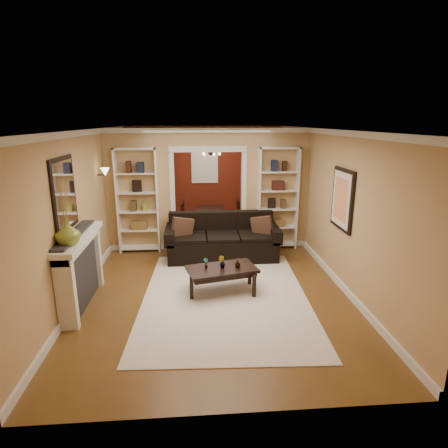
{
  "coord_description": "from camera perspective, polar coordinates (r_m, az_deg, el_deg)",
  "views": [
    {
      "loc": [
        -0.3,
        -7.11,
        2.86
      ],
      "look_at": [
        0.2,
        -0.8,
        1.1
      ],
      "focal_mm": 30.0,
      "sensor_mm": 36.0,
      "label": 1
    }
  ],
  "objects": [
    {
      "name": "floor",
      "position": [
        7.67,
        -1.95,
        -6.35
      ],
      "size": [
        8.0,
        8.0,
        0.0
      ],
      "primitive_type": "plane",
      "color": "brown",
      "rests_on": "ground"
    },
    {
      "name": "red_back_panel",
      "position": [
        11.19,
        -2.95,
        7.62
      ],
      "size": [
        4.44,
        0.04,
        2.64
      ],
      "primitive_type": "cube",
      "color": "maroon",
      "rests_on": "floor"
    },
    {
      "name": "bookshelf_right",
      "position": [
        8.52,
        8.15,
        3.82
      ],
      "size": [
        0.9,
        0.3,
        2.3
      ],
      "primitive_type": "cube",
      "color": "white",
      "rests_on": "floor"
    },
    {
      "name": "dining_window",
      "position": [
        11.12,
        -2.96,
        8.77
      ],
      "size": [
        0.78,
        0.03,
        0.98
      ],
      "primitive_type": "cube",
      "color": "#8CA5CC",
      "rests_on": "wall_back"
    },
    {
      "name": "plant_right",
      "position": [
        6.38,
        2.1,
        -5.87
      ],
      "size": [
        0.13,
        0.13,
        0.18
      ],
      "primitive_type": "imported",
      "rotation": [
        0.0,
        0.0,
        4.24
      ],
      "color": "#336626",
      "rests_on": "coffee_table"
    },
    {
      "name": "plant_left",
      "position": [
        6.35,
        -2.77,
        -5.99
      ],
      "size": [
        0.12,
        0.11,
        0.18
      ],
      "primitive_type": "imported",
      "rotation": [
        0.0,
        0.0,
        0.54
      ],
      "color": "#336626",
      "rests_on": "coffee_table"
    },
    {
      "name": "dining_chair_nw",
      "position": [
        9.74,
        -5.08,
        0.99
      ],
      "size": [
        0.49,
        0.49,
        0.84
      ],
      "primitive_type": "cube",
      "rotation": [
        0.0,
        0.0,
        1.37
      ],
      "color": "black",
      "rests_on": "floor"
    },
    {
      "name": "wall_front",
      "position": [
        3.47,
        0.94,
        -10.24
      ],
      "size": [
        8.0,
        0.0,
        8.0
      ],
      "primitive_type": "plane",
      "rotation": [
        -1.57,
        0.0,
        0.0
      ],
      "color": "tan",
      "rests_on": "ground"
    },
    {
      "name": "fireplace",
      "position": [
        6.31,
        -20.79,
        -6.68
      ],
      "size": [
        0.32,
        1.7,
        1.16
      ],
      "primitive_type": "cube",
      "color": "white",
      "rests_on": "floor"
    },
    {
      "name": "vase",
      "position": [
        5.67,
        -22.73,
        -1.26
      ],
      "size": [
        0.39,
        0.39,
        0.36
      ],
      "primitive_type": "imported",
      "rotation": [
        0.0,
        0.0,
        -0.17
      ],
      "color": "olive",
      "rests_on": "fireplace"
    },
    {
      "name": "plant_center",
      "position": [
        6.35,
        -0.33,
        -5.82
      ],
      "size": [
        0.15,
        0.14,
        0.21
      ],
      "primitive_type": "imported",
      "rotation": [
        0.0,
        0.0,
        2.53
      ],
      "color": "#336626",
      "rests_on": "coffee_table"
    },
    {
      "name": "wall_back",
      "position": [
        11.21,
        -2.96,
        7.79
      ],
      "size": [
        8.0,
        0.0,
        8.0
      ],
      "primitive_type": "plane",
      "rotation": [
        1.57,
        0.0,
        0.0
      ],
      "color": "tan",
      "rests_on": "ground"
    },
    {
      "name": "wall_right",
      "position": [
        7.7,
        14.96,
        3.72
      ],
      "size": [
        0.0,
        8.0,
        8.0
      ],
      "primitive_type": "plane",
      "rotation": [
        1.57,
        0.0,
        -1.57
      ],
      "color": "tan",
      "rests_on": "ground"
    },
    {
      "name": "dining_chair_sw",
      "position": [
        10.33,
        -5.05,
        1.62
      ],
      "size": [
        0.39,
        0.39,
        0.77
      ],
      "primitive_type": "cube",
      "rotation": [
        0.0,
        0.0,
        1.53
      ],
      "color": "black",
      "rests_on": "floor"
    },
    {
      "name": "dining_table",
      "position": [
        10.08,
        -1.92,
        0.59
      ],
      "size": [
        1.47,
        0.82,
        0.52
      ],
      "primitive_type": "imported",
      "rotation": [
        0.0,
        0.0,
        1.57
      ],
      "color": "black",
      "rests_on": "floor"
    },
    {
      "name": "area_rug",
      "position": [
        6.4,
        0.17,
        -10.92
      ],
      "size": [
        2.88,
        3.91,
        0.01
      ],
      "primitive_type": "cube",
      "rotation": [
        0.0,
        0.0,
        -0.05
      ],
      "color": "white",
      "rests_on": "floor"
    },
    {
      "name": "wall_left",
      "position": [
        7.52,
        -19.46,
        3.08
      ],
      "size": [
        0.0,
        8.0,
        8.0
      ],
      "primitive_type": "plane",
      "rotation": [
        1.57,
        0.0,
        1.57
      ],
      "color": "tan",
      "rests_on": "ground"
    },
    {
      "name": "ceiling",
      "position": [
        7.11,
        -2.15,
        14.26
      ],
      "size": [
        8.0,
        8.0,
        0.0
      ],
      "primitive_type": "plane",
      "rotation": [
        3.14,
        0.0,
        0.0
      ],
      "color": "white",
      "rests_on": "ground"
    },
    {
      "name": "pillow_left",
      "position": [
        7.85,
        -6.42,
        -0.67
      ],
      "size": [
        0.46,
        0.28,
        0.45
      ],
      "primitive_type": "cube",
      "rotation": [
        0.0,
        0.0,
        0.37
      ],
      "color": "brown",
      "rests_on": "sofa"
    },
    {
      "name": "bookshelf_left",
      "position": [
        8.41,
        -12.98,
        3.42
      ],
      "size": [
        0.9,
        0.3,
        2.3
      ],
      "primitive_type": "cube",
      "color": "white",
      "rests_on": "floor"
    },
    {
      "name": "chandelier",
      "position": [
        9.85,
        -2.79,
        10.64
      ],
      "size": [
        0.5,
        0.5,
        0.3
      ],
      "primitive_type": "cube",
      "color": "#362118",
      "rests_on": "ceiling"
    },
    {
      "name": "coffee_table",
      "position": [
        6.48,
        -0.32,
        -8.49
      ],
      "size": [
        1.27,
        0.89,
        0.44
      ],
      "primitive_type": "cube",
      "rotation": [
        0.0,
        0.0,
        0.24
      ],
      "color": "black",
      "rests_on": "floor"
    },
    {
      "name": "sofa",
      "position": [
        7.95,
        -0.25,
        -1.97
      ],
      "size": [
        2.39,
        1.03,
        0.93
      ],
      "primitive_type": "cube",
      "color": "black",
      "rests_on": "floor"
    },
    {
      "name": "wall_sconce",
      "position": [
        7.94,
        -18.08,
        7.35
      ],
      "size": [
        0.18,
        0.18,
        0.22
      ],
      "primitive_type": "cube",
      "color": "#FFE0A5",
      "rests_on": "wall_left"
    },
    {
      "name": "mirror",
      "position": [
        6.02,
        -23.18,
        4.17
      ],
      "size": [
        0.03,
        0.95,
        1.1
      ],
      "primitive_type": "cube",
      "color": "silver",
      "rests_on": "wall_left"
    },
    {
      "name": "dining_chair_ne",
      "position": [
        9.78,
        1.37,
        1.27
      ],
      "size": [
        0.56,
        0.56,
        0.89
      ],
      "primitive_type": "cube",
      "rotation": [
        0.0,
        0.0,
        -1.9
      ],
      "color": "black",
      "rests_on": "floor"
    },
    {
      "name": "pillow_right",
      "position": [
        7.97,
        5.83,
        -0.43
      ],
      "size": [
        0.44,
        0.32,
        0.44
      ],
      "primitive_type": "cube",
      "rotation": [
        0.0,
        0.0,
        -0.5
      ],
      "color": "brown",
      "rests_on": "sofa"
    },
    {
      "name": "dining_chair_se",
      "position": [
        10.38,
        1.03,
        1.74
      ],
      "size": [
        0.5,
        0.5,
        0.77
      ],
      "primitive_type": "cube",
      "rotation": [
        0.0,
        0.0,
        -1.99
      ],
      "color": "black",
      "rests_on": "floor"
    },
    {
      "name": "partition_wall",
      "position": [
        8.45,
        -2.41,
        5.25
      ],
      "size": [
        4.5,
        0.15,
        2.7
      ],
      "primitive_type": "cube",
      "color": "tan",
      "rests_on": "floor"
    },
    {
      "name": "framed_art",
      "position": [
        6.73,
        17.52,
        3.61
      ],
      "size": [
        0.04,
        0.85,
        1.05
      ],
      "primitive_type": "cube",
      "color": "black",
      "rests_on": "wall_right"
    }
  ]
}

